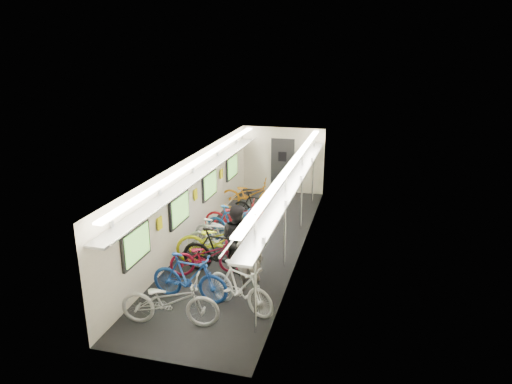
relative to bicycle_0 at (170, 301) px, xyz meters
The scene contains 16 objects.
train_car_shell 4.78m from the bicycle_0, 89.45° to the left, with size 10.00×10.00×10.00m.
bicycle_0 is the anchor object (origin of this frame).
bicycle_1 0.94m from the bicycle_0, 89.06° to the left, with size 0.49×1.74×1.05m, color #194198.
bicycle_2 2.12m from the bicycle_0, 91.07° to the left, with size 0.61×1.74×0.91m, color maroon.
bicycle_3 2.22m from the bicycle_0, 83.06° to the left, with size 0.54×1.91×1.15m, color black.
bicycle_4 2.83m from the bicycle_0, 89.25° to the left, with size 0.75×2.16×1.13m, color #BEC312.
bicycle_5 3.07m from the bicycle_0, 91.45° to the left, with size 0.48×1.71×1.03m, color white.
bicycle_6 3.44m from the bicycle_0, 90.42° to the left, with size 0.66×1.89×0.99m, color #9E9FA2.
bicycle_7 3.96m from the bicycle_0, 89.10° to the left, with size 0.50×1.77×1.07m, color #185192.
bicycle_8 4.74m from the bicycle_0, 91.34° to the left, with size 0.64×1.84×0.97m, color maroon.
bicycle_9 5.68m from the bicycle_0, 87.51° to the left, with size 0.45×1.59×0.95m, color black.
bicycle_10 6.77m from the bicycle_0, 92.30° to the left, with size 0.68×1.94×1.02m, color orange.
bicycle_11 1.43m from the bicycle_0, 36.37° to the left, with size 0.48×1.70×1.02m, color white.
passenger_near 2.00m from the bicycle_0, 54.61° to the left, with size 0.59×0.39×1.62m, color gray.
passenger_mid 2.57m from the bicycle_0, 76.68° to the left, with size 0.81×0.63×1.68m, color black.
backpack 2.96m from the bicycle_0, 67.76° to the left, with size 0.26×0.14×0.38m, color #A92B10.
Camera 1 is at (3.12, -10.94, 5.15)m, focal length 32.00 mm.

